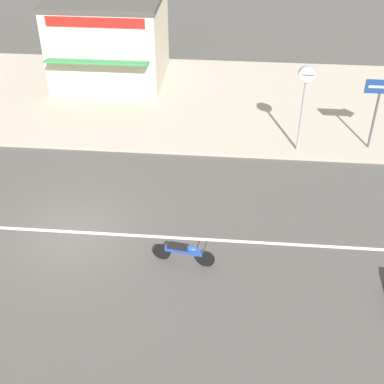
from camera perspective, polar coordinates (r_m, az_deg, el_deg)
name	(u,v)px	position (r m, az deg, el deg)	size (l,w,h in m)	color
ground_plane	(74,232)	(18.82, -12.50, -4.19)	(160.00, 160.00, 0.00)	#4C4947
lane_centre_stripe	(74,232)	(18.82, -12.50, -4.18)	(50.40, 0.14, 0.01)	silver
kerb_strip	(128,98)	(27.18, -6.79, 9.95)	(68.00, 10.00, 0.15)	#ADA393
motorcycle_1	(184,252)	(16.98, -0.83, -6.41)	(1.99, 0.58, 0.80)	black
street_clock	(305,88)	(21.65, 12.00, 10.76)	(0.68, 0.22, 3.72)	#9E9EA3
shopfront_mid_block	(109,38)	(28.43, -8.80, 15.89)	(5.49, 5.73, 4.33)	beige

